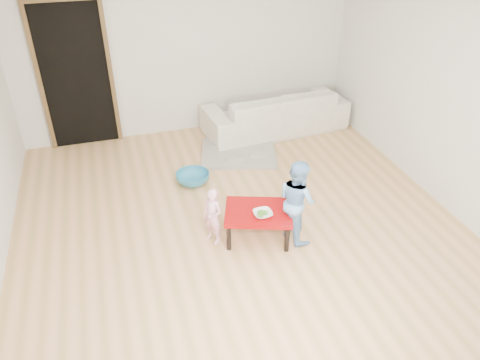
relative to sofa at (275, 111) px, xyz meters
name	(u,v)px	position (x,y,z in m)	size (l,w,h in m)	color
floor	(235,218)	(-1.26, -2.05, -0.32)	(5.00, 5.00, 0.01)	tan
back_wall	(186,48)	(-1.26, 0.45, 0.98)	(5.00, 0.02, 2.60)	silver
right_wall	(441,90)	(1.24, -2.05, 0.98)	(0.02, 5.00, 2.60)	silver
doorway	(76,77)	(-2.86, 0.43, 0.70)	(1.02, 0.08, 2.11)	brown
sofa	(275,111)	(0.00, 0.00, 0.00)	(2.22, 0.87, 0.65)	white
cushion	(268,109)	(-0.21, -0.22, 0.16)	(0.42, 0.38, 0.11)	orange
red_table	(258,224)	(-1.11, -2.46, -0.14)	(0.72, 0.54, 0.36)	#8E0708
bowl	(263,214)	(-1.10, -2.56, 0.06)	(0.20, 0.20, 0.05)	white
broccoli	(263,214)	(-1.10, -2.56, 0.06)	(0.12, 0.12, 0.06)	#2D5919
child_pink	(213,217)	(-1.60, -2.38, 0.01)	(0.24, 0.16, 0.66)	pink
child_blue	(297,200)	(-0.71, -2.56, 0.15)	(0.46, 0.36, 0.96)	#5794CA
basin	(193,178)	(-1.57, -1.15, -0.25)	(0.44, 0.44, 0.14)	teal
blanket	(239,153)	(-0.78, -0.61, -0.30)	(1.05, 0.88, 0.05)	#A7A693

